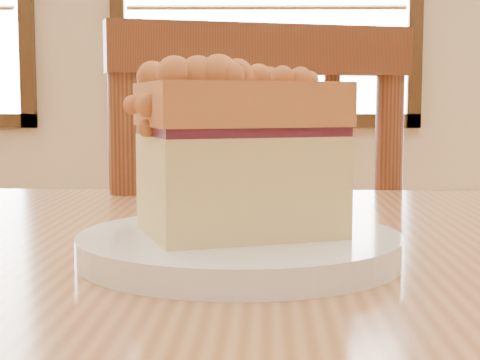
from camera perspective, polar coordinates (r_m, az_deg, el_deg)
The scene contains 3 objects.
cafe_chair_main at distance 1.15m, azimuth -0.57°, elevation -12.81°, with size 0.54×0.54×0.97m.
plate at distance 0.53m, azimuth -0.04°, elevation -5.25°, with size 0.23×0.23×0.02m.
cake_slice at distance 0.52m, azimuth -0.13°, elevation 2.14°, with size 0.16×0.14×0.12m.
Camera 1 is at (0.20, -0.25, 0.86)m, focal length 55.00 mm.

